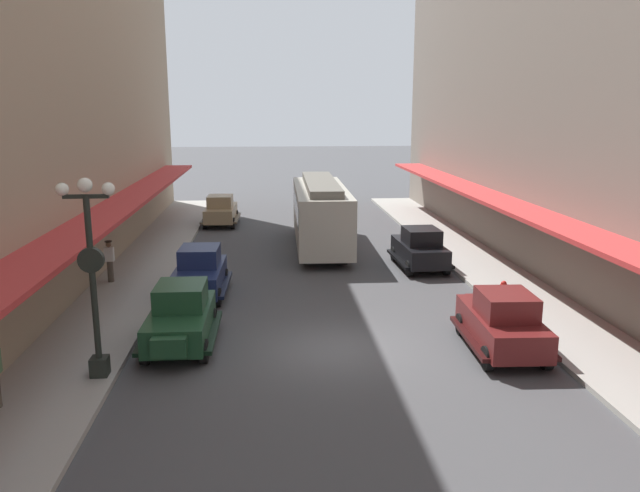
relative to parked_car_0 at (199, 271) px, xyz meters
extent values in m
plane|color=#424244|center=(4.58, -5.81, -0.94)|extent=(200.00, 200.00, 0.00)
cube|color=#99968E|center=(-2.92, -5.81, -0.87)|extent=(3.00, 60.00, 0.15)
cube|color=#99968E|center=(12.08, -5.81, -0.87)|extent=(3.00, 60.00, 0.15)
cube|color=#BF3333|center=(-3.52, -5.81, 2.06)|extent=(1.80, 54.00, 0.16)
cube|color=#BF3333|center=(12.68, -5.81, 2.06)|extent=(1.80, 54.00, 0.16)
cube|color=#19234C|center=(0.00, -0.03, -0.20)|extent=(1.81, 3.95, 0.80)
cube|color=#19234C|center=(0.01, 0.22, 0.55)|extent=(1.49, 1.74, 0.70)
cube|color=#8C9EA8|center=(0.01, 0.22, 0.55)|extent=(1.42, 1.70, 0.42)
cube|color=#19234C|center=(-0.06, -2.16, -0.15)|extent=(0.94, 0.39, 0.52)
cube|color=black|center=(0.95, -0.06, -0.52)|extent=(0.34, 3.52, 0.12)
cube|color=black|center=(-0.95, -0.01, -0.52)|extent=(0.34, 3.52, 0.12)
cylinder|color=black|center=(0.77, -1.42, -0.60)|extent=(0.24, 0.69, 0.68)
cylinder|color=black|center=(-0.85, -1.37, -0.60)|extent=(0.24, 0.69, 0.68)
cylinder|color=black|center=(0.85, 1.31, -0.60)|extent=(0.24, 0.69, 0.68)
cylinder|color=black|center=(-0.77, 1.35, -0.60)|extent=(0.24, 0.69, 0.68)
cube|color=#193D23|center=(-0.03, -5.11, -0.20)|extent=(1.75, 3.92, 0.80)
cube|color=#193D23|center=(-0.02, -4.86, 0.55)|extent=(1.46, 1.72, 0.70)
cube|color=#8C9EA8|center=(-0.02, -4.86, 0.55)|extent=(1.39, 1.68, 0.42)
cube|color=#193D23|center=(-0.05, -7.24, -0.15)|extent=(0.94, 0.37, 0.52)
cube|color=black|center=(0.92, -5.12, -0.52)|extent=(0.28, 3.51, 0.12)
cube|color=black|center=(-0.98, -5.10, -0.52)|extent=(0.28, 3.51, 0.12)
cylinder|color=black|center=(0.76, -6.48, -0.60)|extent=(0.23, 0.68, 0.68)
cylinder|color=black|center=(-0.85, -6.46, -0.60)|extent=(0.23, 0.68, 0.68)
cylinder|color=black|center=(0.80, -3.75, -0.60)|extent=(0.23, 0.68, 0.68)
cylinder|color=black|center=(-0.82, -3.73, -0.60)|extent=(0.23, 0.68, 0.68)
cube|color=black|center=(9.28, 3.43, -0.20)|extent=(1.81, 3.95, 0.80)
cube|color=black|center=(9.29, 3.18, 0.55)|extent=(1.49, 1.74, 0.70)
cube|color=#8C9EA8|center=(9.29, 3.18, 0.55)|extent=(1.42, 1.71, 0.42)
cube|color=black|center=(9.22, 5.56, -0.15)|extent=(0.95, 0.39, 0.52)
cube|color=black|center=(8.33, 3.41, -0.52)|extent=(0.34, 3.52, 0.12)
cube|color=black|center=(10.23, 3.46, -0.52)|extent=(0.34, 3.52, 0.12)
cylinder|color=black|center=(8.44, 4.77, -0.60)|extent=(0.24, 0.69, 0.68)
cylinder|color=black|center=(10.05, 4.82, -0.60)|extent=(0.24, 0.69, 0.68)
cylinder|color=black|center=(8.52, 2.05, -0.60)|extent=(0.24, 0.69, 0.68)
cylinder|color=black|center=(10.13, 2.09, -0.60)|extent=(0.24, 0.69, 0.68)
cube|color=#591919|center=(9.34, -6.32, -0.20)|extent=(1.87, 3.97, 0.80)
cube|color=#591919|center=(9.33, -6.57, 0.55)|extent=(1.51, 1.76, 0.70)
cube|color=#8C9EA8|center=(9.33, -6.57, 0.55)|extent=(1.44, 1.73, 0.42)
cube|color=#591919|center=(9.44, -4.19, -0.15)|extent=(0.95, 0.40, 0.52)
cube|color=black|center=(8.39, -6.28, -0.52)|extent=(0.40, 3.52, 0.12)
cube|color=black|center=(10.29, -6.36, -0.52)|extent=(0.40, 3.52, 0.12)
cylinder|color=black|center=(8.60, -4.92, -0.60)|extent=(0.25, 0.69, 0.68)
cylinder|color=black|center=(10.21, -4.99, -0.60)|extent=(0.25, 0.69, 0.68)
cylinder|color=black|center=(8.48, -7.65, -0.60)|extent=(0.25, 0.69, 0.68)
cylinder|color=black|center=(10.09, -7.72, -0.60)|extent=(0.25, 0.69, 0.68)
cube|color=#997F5B|center=(-0.23, 14.71, -0.20)|extent=(1.82, 3.95, 0.80)
cube|color=#997F5B|center=(-0.24, 14.46, 0.55)|extent=(1.49, 1.74, 0.70)
cube|color=#8C9EA8|center=(-0.24, 14.46, 0.55)|extent=(1.42, 1.71, 0.42)
cube|color=#997F5B|center=(-0.17, 16.84, -0.15)|extent=(0.95, 0.39, 0.52)
cube|color=#4C3F2D|center=(-1.18, 14.74, -0.52)|extent=(0.35, 3.52, 0.12)
cube|color=#4C3F2D|center=(0.72, 14.68, -0.52)|extent=(0.35, 3.52, 0.12)
cylinder|color=black|center=(-1.00, 16.10, -0.60)|extent=(0.24, 0.69, 0.68)
cylinder|color=black|center=(0.62, 16.05, -0.60)|extent=(0.24, 0.69, 0.68)
cylinder|color=black|center=(-1.08, 13.37, -0.60)|extent=(0.24, 0.69, 0.68)
cylinder|color=black|center=(0.53, 13.32, -0.60)|extent=(0.24, 0.69, 0.68)
cube|color=#ADA899|center=(5.26, 7.79, 0.81)|extent=(2.68, 9.65, 2.70)
cube|color=#5F5C54|center=(5.26, 7.79, 2.34)|extent=(1.67, 8.67, 0.36)
cube|color=#8C9EA8|center=(5.26, 7.79, 1.28)|extent=(2.69, 8.88, 0.95)
cube|color=black|center=(5.32, 10.67, -0.74)|extent=(2.02, 1.24, 0.40)
cube|color=black|center=(5.21, 4.91, -0.74)|extent=(2.02, 1.24, 0.40)
cube|color=black|center=(-1.82, -7.44, -0.54)|extent=(0.44, 0.44, 0.50)
cylinder|color=black|center=(-1.82, -7.44, 1.81)|extent=(0.16, 0.16, 4.20)
cube|color=black|center=(-1.82, -7.44, 3.91)|extent=(1.10, 0.10, 0.10)
sphere|color=white|center=(-2.37, -7.44, 4.09)|extent=(0.32, 0.32, 0.32)
sphere|color=white|center=(-1.27, -7.44, 4.09)|extent=(0.32, 0.32, 0.32)
sphere|color=white|center=(-1.82, -7.44, 4.19)|extent=(0.36, 0.36, 0.36)
cylinder|color=black|center=(-1.82, -7.44, 2.31)|extent=(0.64, 0.18, 0.64)
cylinder|color=silver|center=(-1.82, -7.34, 2.31)|extent=(0.56, 0.02, 0.56)
cylinder|color=#B21E19|center=(10.93, -2.32, -0.44)|extent=(0.24, 0.24, 0.70)
sphere|color=#B21E19|center=(10.93, -2.32, -0.07)|extent=(0.20, 0.20, 0.20)
cylinder|color=#4C4238|center=(-3.71, 1.72, -0.37)|extent=(0.24, 0.24, 0.85)
cube|color=white|center=(-3.71, 1.72, 0.34)|extent=(0.36, 0.22, 0.56)
sphere|color=brown|center=(-3.71, 1.72, 0.74)|extent=(0.22, 0.22, 0.22)
cylinder|color=black|center=(-3.71, 1.72, 0.86)|extent=(0.28, 0.28, 0.04)
camera|label=1|loc=(2.62, -22.97, 6.01)|focal=34.93mm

